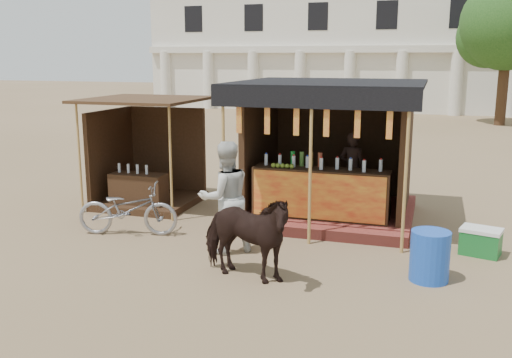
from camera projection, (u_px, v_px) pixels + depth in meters
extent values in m
plane|color=#846B4C|center=(226.00, 268.00, 8.97)|extent=(120.00, 120.00, 0.00)
cube|color=brown|center=(329.00, 210.00, 11.92)|extent=(3.40, 2.80, 0.22)
cube|color=brown|center=(314.00, 232.00, 10.47)|extent=(3.40, 0.35, 0.20)
cube|color=#382114|center=(321.00, 193.00, 10.91)|extent=(2.60, 0.55, 0.95)
cube|color=red|center=(318.00, 196.00, 10.64)|extent=(2.50, 0.02, 0.88)
cube|color=#382114|center=(340.00, 138.00, 12.80)|extent=(3.00, 0.12, 2.50)
cube|color=#382114|center=(260.00, 143.00, 12.07)|extent=(0.12, 2.50, 2.50)
cube|color=#382114|center=(406.00, 149.00, 11.19)|extent=(0.12, 2.50, 2.50)
cube|color=black|center=(331.00, 83.00, 11.18)|extent=(3.60, 3.60, 0.06)
cube|color=black|center=(311.00, 98.00, 9.55)|extent=(3.60, 0.06, 0.36)
cylinder|color=tan|center=(224.00, 163.00, 10.30)|extent=(0.06, 0.06, 2.75)
cylinder|color=tan|center=(310.00, 168.00, 9.83)|extent=(0.06, 0.06, 2.75)
cylinder|color=tan|center=(406.00, 173.00, 9.36)|extent=(0.06, 0.06, 2.75)
cube|color=red|center=(239.00, 118.00, 10.04)|extent=(0.10, 0.02, 0.55)
cube|color=red|center=(267.00, 118.00, 9.89)|extent=(0.10, 0.02, 0.55)
cube|color=red|center=(296.00, 119.00, 9.74)|extent=(0.10, 0.02, 0.55)
cube|color=red|center=(326.00, 120.00, 9.58)|extent=(0.10, 0.02, 0.55)
cube|color=red|center=(358.00, 121.00, 9.43)|extent=(0.10, 0.02, 0.55)
cube|color=red|center=(390.00, 123.00, 9.28)|extent=(0.10, 0.02, 0.55)
imported|color=black|center=(352.00, 169.00, 11.70)|extent=(0.63, 0.49, 1.54)
cube|color=#382114|center=(150.00, 201.00, 12.82)|extent=(2.00, 2.00, 0.15)
cube|color=#382114|center=(168.00, 152.00, 13.50)|extent=(1.90, 0.10, 2.10)
cube|color=#382114|center=(111.00, 156.00, 12.89)|extent=(0.10, 1.90, 2.10)
cube|color=#472D19|center=(144.00, 100.00, 12.25)|extent=(2.40, 2.40, 0.06)
cylinder|color=tan|center=(80.00, 158.00, 11.92)|extent=(0.05, 0.05, 2.35)
cylinder|color=tan|center=(171.00, 164.00, 11.30)|extent=(0.05, 0.05, 2.35)
cube|color=#382114|center=(139.00, 192.00, 12.29)|extent=(1.20, 0.50, 0.80)
imported|color=black|center=(245.00, 236.00, 8.35)|extent=(1.71, 1.05, 1.35)
imported|color=gray|center=(128.00, 209.00, 10.55)|extent=(1.95, 1.07, 0.97)
imported|color=beige|center=(225.00, 197.00, 9.52)|extent=(1.17, 1.14, 1.89)
cylinder|color=blue|center=(430.00, 256.00, 8.38)|extent=(0.72, 0.72, 0.76)
cube|color=maroon|center=(426.00, 239.00, 9.93)|extent=(0.46, 0.45, 0.28)
cube|color=#176928|center=(480.00, 243.00, 9.52)|extent=(0.71, 0.57, 0.40)
cube|color=white|center=(482.00, 230.00, 9.47)|extent=(0.73, 0.59, 0.06)
cube|color=silver|center=(359.00, 45.00, 36.70)|extent=(26.00, 7.00, 8.00)
cube|color=silver|center=(350.00, 49.00, 33.40)|extent=(26.00, 0.50, 0.40)
cylinder|color=silver|center=(166.00, 80.00, 37.33)|extent=(0.70, 0.70, 3.60)
cylinder|color=silver|center=(209.00, 80.00, 36.44)|extent=(0.70, 0.70, 3.60)
cylinder|color=silver|center=(253.00, 81.00, 35.56)|extent=(0.70, 0.70, 3.60)
cylinder|color=silver|center=(300.00, 81.00, 34.68)|extent=(0.70, 0.70, 3.60)
cylinder|color=silver|center=(349.00, 82.00, 33.80)|extent=(0.70, 0.70, 3.60)
cylinder|color=silver|center=(401.00, 83.00, 32.92)|extent=(0.70, 0.70, 3.60)
cylinder|color=silver|center=(456.00, 83.00, 32.04)|extent=(0.70, 0.70, 3.60)
cylinder|color=#382314|center=(503.00, 84.00, 27.30)|extent=(0.50, 0.50, 4.00)
sphere|color=#305C1F|center=(508.00, 23.00, 26.72)|extent=(4.40, 4.40, 4.40)
sphere|color=#305C1F|center=(488.00, 37.00, 27.64)|extent=(2.99, 2.99, 2.99)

